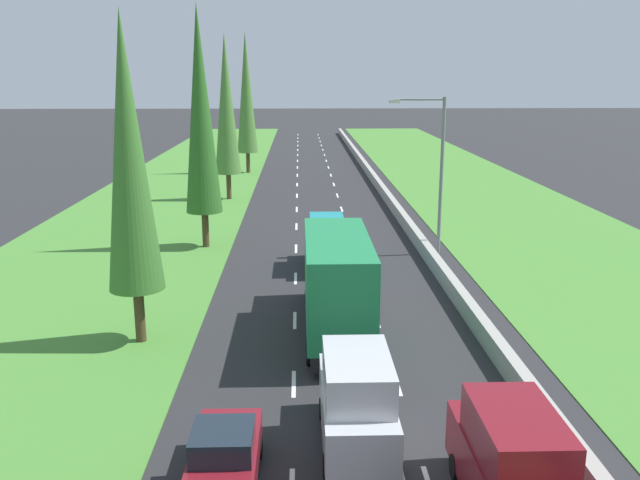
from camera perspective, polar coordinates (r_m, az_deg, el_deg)
name	(u,v)px	position (r m, az deg, el deg)	size (l,w,h in m)	color
ground_plane	(316,190)	(60.54, -0.32, 4.32)	(300.00, 300.00, 0.00)	#28282B
grass_verge_left	(176,190)	(61.54, -12.21, 4.18)	(14.00, 140.00, 0.04)	#478433
grass_verge_right	(473,189)	(62.56, 12.97, 4.29)	(14.00, 140.00, 0.04)	#478433
median_barrier	(379,185)	(60.88, 5.07, 4.72)	(0.44, 120.00, 0.85)	#9E9B93
lane_markings	(316,190)	(60.54, -0.32, 4.32)	(3.64, 116.00, 0.01)	white
maroon_hatchback_left_lane	(225,456)	(17.76, -8.19, -17.88)	(1.74, 3.90, 1.72)	maroon
silver_van_centre_lane	(356,401)	(18.94, 3.14, -13.63)	(1.96, 4.90, 2.82)	silver
green_box_truck_centre_lane	(336,281)	(26.54, 1.39, -3.54)	(2.46, 9.40, 4.18)	black
maroon_van_right_lane	(511,464)	(16.85, 16.06, -18.00)	(1.96, 4.90, 2.82)	maroon
teal_van_centre_lane	(327,242)	(35.76, 0.58, -0.21)	(1.96, 4.90, 2.82)	teal
poplar_tree_second	(129,155)	(25.49, -16.10, 6.98)	(2.11, 2.11, 12.50)	#4C3823
poplar_tree_third	(200,111)	(39.72, -10.22, 10.82)	(2.15, 2.15, 14.15)	#4C3823
poplar_tree_fourth	(226,105)	(55.63, -8.05, 11.38)	(2.14, 2.14, 13.44)	#4C3823
poplar_tree_fifth	(246,93)	(70.94, -6.34, 12.41)	(2.16, 2.16, 14.53)	#4C3823
street_light_mast	(436,165)	(38.39, 9.90, 6.39)	(3.20, 0.28, 9.00)	gray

